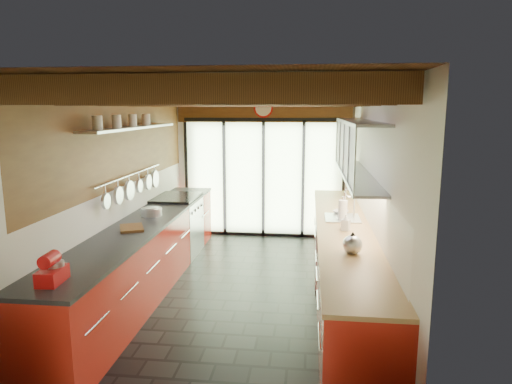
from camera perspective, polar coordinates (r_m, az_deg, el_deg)
ground at (r=6.06m, az=-1.71°, el=-12.38°), size 5.50×5.50×0.00m
room_shell at (r=5.63m, az=-1.80°, el=3.34°), size 5.50×5.50×5.50m
ceiling_beams at (r=5.96m, az=-1.30°, el=11.53°), size 3.14×5.06×4.90m
glass_door at (r=8.29m, az=0.94°, el=5.66°), size 2.95×0.10×2.90m
left_counter at (r=6.20m, az=-13.58°, el=-7.59°), size 0.68×5.00×0.92m
range_stove at (r=7.52m, az=-9.79°, el=-4.19°), size 0.66×0.90×0.97m
right_counter at (r=5.85m, az=10.84°, el=-8.56°), size 0.68×5.00×0.92m
sink_assembly at (r=6.10m, az=10.87°, el=-2.91°), size 0.45×0.52×0.43m
upper_cabinets_right at (r=5.88m, az=12.62°, el=5.32°), size 0.34×3.00×3.00m
left_wall_fixtures at (r=6.24m, az=-14.99°, el=5.06°), size 0.28×2.60×0.96m
stand_mixer at (r=4.18m, az=-24.11°, el=-8.94°), size 0.19×0.30×0.27m
pot_large at (r=6.27m, az=-13.03°, el=-2.43°), size 0.26×0.26×0.12m
pot_small at (r=6.30m, az=-12.93°, el=-2.44°), size 0.33×0.33×0.11m
cutting_board at (r=5.67m, az=-15.28°, el=-4.37°), size 0.39×0.44×0.03m
kettle at (r=4.66m, az=11.96°, el=-6.31°), size 0.20×0.24×0.23m
paper_towel at (r=5.99m, az=10.79°, el=-2.27°), size 0.12×0.12×0.31m
soap_bottle at (r=5.50m, az=11.15°, el=-3.73°), size 0.12×0.12×0.20m
bowl at (r=6.36m, az=10.54°, el=-2.49°), size 0.27×0.27×0.05m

